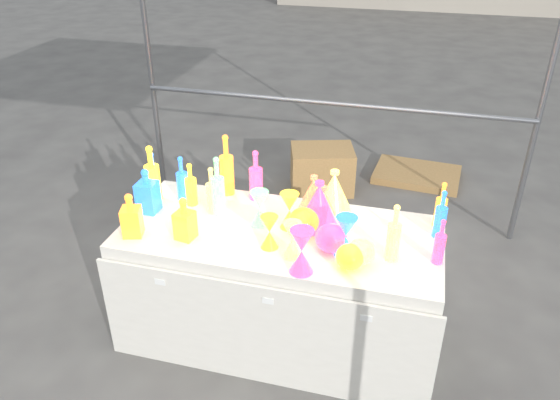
% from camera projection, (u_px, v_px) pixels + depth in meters
% --- Properties ---
extents(ground, '(80.00, 80.00, 0.00)m').
position_uv_depth(ground, '(280.00, 331.00, 3.44)').
color(ground, slate).
rests_on(ground, ground).
extents(display_table, '(1.84, 0.83, 0.75)m').
position_uv_depth(display_table, '(280.00, 285.00, 3.25)').
color(display_table, silver).
rests_on(display_table, ground).
extents(cardboard_box_closed, '(0.65, 0.55, 0.40)m').
position_uv_depth(cardboard_box_closed, '(322.00, 169.00, 4.98)').
color(cardboard_box_closed, '#AD824E').
rests_on(cardboard_box_closed, ground).
extents(cardboard_box_flat, '(0.84, 0.63, 0.07)m').
position_uv_depth(cardboard_box_flat, '(417.00, 174.00, 5.27)').
color(cardboard_box_flat, '#AD824E').
rests_on(cardboard_box_flat, ground).
extents(bottle_0, '(0.11, 0.11, 0.35)m').
position_uv_depth(bottle_0, '(152.00, 173.00, 3.31)').
color(bottle_0, '#B83211').
rests_on(bottle_0, display_table).
extents(bottle_1, '(0.09, 0.09, 0.31)m').
position_uv_depth(bottle_1, '(154.00, 175.00, 3.34)').
color(bottle_1, '#18853E').
rests_on(bottle_1, display_table).
extents(bottle_2, '(0.11, 0.11, 0.40)m').
position_uv_depth(bottle_2, '(227.00, 165.00, 3.36)').
color(bottle_2, gold).
rests_on(bottle_2, display_table).
extents(bottle_3, '(0.11, 0.11, 0.32)m').
position_uv_depth(bottle_3, '(256.00, 175.00, 3.32)').
color(bottle_3, blue).
rests_on(bottle_3, display_table).
extents(bottle_4, '(0.07, 0.07, 0.29)m').
position_uv_depth(bottle_4, '(212.00, 190.00, 3.18)').
color(bottle_4, '#137A7B').
rests_on(bottle_4, display_table).
extents(bottle_5, '(0.08, 0.08, 0.37)m').
position_uv_depth(bottle_5, '(218.00, 186.00, 3.15)').
color(bottle_5, '#BE26A1').
rests_on(bottle_5, display_table).
extents(bottle_6, '(0.08, 0.08, 0.27)m').
position_uv_depth(bottle_6, '(191.00, 184.00, 3.27)').
color(bottle_6, '#B83211').
rests_on(bottle_6, display_table).
extents(bottle_7, '(0.08, 0.08, 0.30)m').
position_uv_depth(bottle_7, '(182.00, 179.00, 3.30)').
color(bottle_7, '#18853E').
rests_on(bottle_7, display_table).
extents(decanter_0, '(0.11, 0.11, 0.25)m').
position_uv_depth(decanter_0, '(184.00, 218.00, 2.95)').
color(decanter_0, '#B83211').
rests_on(decanter_0, display_table).
extents(decanter_1, '(0.13, 0.13, 0.26)m').
position_uv_depth(decanter_1, '(131.00, 215.00, 2.97)').
color(decanter_1, gold).
rests_on(decanter_1, display_table).
extents(decanter_2, '(0.11, 0.11, 0.28)m').
position_uv_depth(decanter_2, '(147.00, 190.00, 3.20)').
color(decanter_2, '#18853E').
rests_on(decanter_2, display_table).
extents(hourglass_0, '(0.11, 0.11, 0.19)m').
position_uv_depth(hourglass_0, '(269.00, 232.00, 2.88)').
color(hourglass_0, gold).
rests_on(hourglass_0, display_table).
extents(hourglass_1, '(0.13, 0.13, 0.24)m').
position_uv_depth(hourglass_1, '(302.00, 251.00, 2.68)').
color(hourglass_1, blue).
rests_on(hourglass_1, display_table).
extents(hourglass_2, '(0.12, 0.12, 0.20)m').
position_uv_depth(hourglass_2, '(292.00, 240.00, 2.81)').
color(hourglass_2, '#137A7B').
rests_on(hourglass_2, display_table).
extents(hourglass_3, '(0.13, 0.13, 0.21)m').
position_uv_depth(hourglass_3, '(260.00, 209.00, 3.07)').
color(hourglass_3, '#BE26A1').
rests_on(hourglass_3, display_table).
extents(hourglass_4, '(0.12, 0.12, 0.22)m').
position_uv_depth(hourglass_4, '(289.00, 211.00, 3.05)').
color(hourglass_4, '#B83211').
rests_on(hourglass_4, display_table).
extents(hourglass_5, '(0.12, 0.12, 0.23)m').
position_uv_depth(hourglass_5, '(346.00, 236.00, 2.81)').
color(hourglass_5, '#18853E').
rests_on(hourglass_5, display_table).
extents(globe_0, '(0.17, 0.17, 0.12)m').
position_uv_depth(globe_0, '(350.00, 258.00, 2.74)').
color(globe_0, '#B83211').
rests_on(globe_0, display_table).
extents(globe_1, '(0.16, 0.16, 0.12)m').
position_uv_depth(globe_1, '(361.00, 253.00, 2.78)').
color(globe_1, '#137A7B').
rests_on(globe_1, display_table).
extents(globe_2, '(0.19, 0.19, 0.14)m').
position_uv_depth(globe_2, '(303.00, 223.00, 3.01)').
color(globe_2, gold).
rests_on(globe_2, display_table).
extents(globe_3, '(0.21, 0.21, 0.14)m').
position_uv_depth(globe_3, '(331.00, 239.00, 2.87)').
color(globe_3, blue).
rests_on(globe_3, display_table).
extents(lampshade_0, '(0.19, 0.19, 0.23)m').
position_uv_depth(lampshade_0, '(324.00, 204.00, 3.10)').
color(lampshade_0, yellow).
rests_on(lampshade_0, display_table).
extents(lampshade_1, '(0.25, 0.25, 0.23)m').
position_uv_depth(lampshade_1, '(314.00, 193.00, 3.22)').
color(lampshade_1, yellow).
rests_on(lampshade_1, display_table).
extents(lampshade_2, '(0.27, 0.27, 0.28)m').
position_uv_depth(lampshade_2, '(319.00, 204.00, 3.05)').
color(lampshade_2, blue).
rests_on(lampshade_2, display_table).
extents(lampshade_3, '(0.24, 0.24, 0.28)m').
position_uv_depth(lampshade_3, '(334.00, 192.00, 3.18)').
color(lampshade_3, '#137A7B').
rests_on(lampshade_3, display_table).
extents(bottle_8, '(0.07, 0.07, 0.29)m').
position_uv_depth(bottle_8, '(441.00, 214.00, 2.95)').
color(bottle_8, '#18853E').
rests_on(bottle_8, display_table).
extents(bottle_9, '(0.08, 0.08, 0.28)m').
position_uv_depth(bottle_9, '(441.00, 205.00, 3.04)').
color(bottle_9, gold).
rests_on(bottle_9, display_table).
extents(bottle_10, '(0.07, 0.07, 0.26)m').
position_uv_depth(bottle_10, '(440.00, 241.00, 2.75)').
color(bottle_10, blue).
rests_on(bottle_10, display_table).
extents(bottle_11, '(0.09, 0.09, 0.32)m').
position_uv_depth(bottle_11, '(394.00, 233.00, 2.76)').
color(bottle_11, '#137A7B').
rests_on(bottle_11, display_table).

